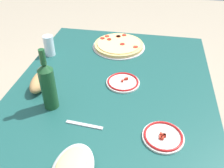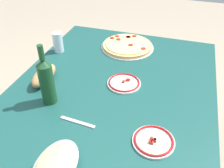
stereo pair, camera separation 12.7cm
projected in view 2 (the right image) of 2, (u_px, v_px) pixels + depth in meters
The scene contains 9 objects.
dining_table at pixel (112, 103), 1.35m from camera, with size 1.38×1.06×0.73m.
pepperoni_pizza at pixel (127, 46), 1.64m from camera, with size 0.35×0.35×0.03m.
baked_pasta_dish at pixel (55, 165), 0.87m from camera, with size 0.24×0.15×0.08m.
wine_bottle at pixel (47, 80), 1.14m from camera, with size 0.07×0.07×0.31m.
water_glass at pixel (58, 42), 1.58m from camera, with size 0.06×0.06×0.13m, color silver.
side_plate_near at pixel (154, 141), 1.00m from camera, with size 0.17×0.17×0.02m.
side_plate_far at pixel (124, 83), 1.32m from camera, with size 0.18×0.18×0.02m.
bread_loaf at pixel (44, 75), 1.32m from camera, with size 0.21×0.09×0.08m, color tan.
fork_right at pixel (78, 122), 1.09m from camera, with size 0.17×0.02×0.01m, color #B7B7BC.
Camera 2 is at (0.97, 0.31, 1.53)m, focal length 39.19 mm.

